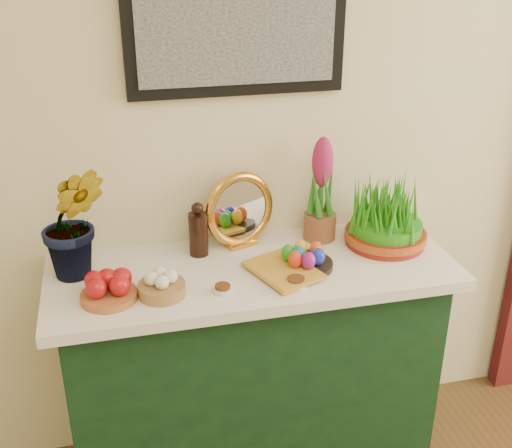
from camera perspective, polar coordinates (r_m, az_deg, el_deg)
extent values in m
cube|color=beige|center=(2.37, 7.80, 10.06)|extent=(4.00, 0.04, 2.70)
cube|color=black|center=(2.18, -1.77, 18.31)|extent=(0.74, 0.03, 0.54)
cube|color=#A5A5A5|center=(2.16, -1.67, 18.25)|extent=(0.66, 0.01, 0.46)
cube|color=#14371A|center=(2.47, -0.28, -13.16)|extent=(1.30, 0.45, 0.85)
cube|color=white|center=(2.23, -0.30, -4.13)|extent=(1.40, 0.55, 0.04)
imported|color=#287B21|center=(2.13, -16.08, 1.69)|extent=(0.26, 0.23, 0.51)
cylinder|color=#A9592D|center=(2.07, -12.92, -6.27)|extent=(0.19, 0.19, 0.02)
cylinder|color=#9E7A40|center=(2.06, -8.37, -5.76)|extent=(0.16, 0.16, 0.04)
cylinder|color=black|center=(2.26, -5.14, -0.91)|extent=(0.07, 0.07, 0.16)
sphere|color=black|center=(2.22, -5.24, 1.40)|extent=(0.04, 0.04, 0.04)
cube|color=gold|center=(2.35, -1.33, -1.74)|extent=(0.12, 0.09, 0.02)
torus|color=gold|center=(2.30, -1.44, 1.32)|extent=(0.28, 0.15, 0.28)
cylinder|color=silver|center=(2.30, -1.42, 1.27)|extent=(0.21, 0.10, 0.21)
imported|color=gold|center=(2.11, 0.47, -4.78)|extent=(0.24, 0.28, 0.03)
cylinder|color=silver|center=(2.06, -2.98, -5.87)|extent=(0.06, 0.06, 0.02)
cylinder|color=#592D14|center=(2.05, -2.99, -5.56)|extent=(0.05, 0.05, 0.01)
cylinder|color=silver|center=(2.10, 3.56, -5.26)|extent=(0.07, 0.07, 0.02)
cylinder|color=#592D14|center=(2.09, 3.57, -4.92)|extent=(0.06, 0.06, 0.01)
cylinder|color=black|center=(2.21, 4.26, -3.62)|extent=(0.26, 0.26, 0.02)
ellipsoid|color=red|center=(2.15, 3.52, -3.15)|extent=(0.05, 0.05, 0.06)
ellipsoid|color=#192FB1|center=(2.17, 5.54, -2.91)|extent=(0.05, 0.05, 0.06)
ellipsoid|color=gold|center=(2.22, 3.99, -2.20)|extent=(0.05, 0.05, 0.06)
ellipsoid|color=#28921A|center=(2.19, 2.89, -2.58)|extent=(0.05, 0.05, 0.06)
ellipsoid|color=#EA4D1B|center=(2.22, 5.37, -2.29)|extent=(0.05, 0.05, 0.06)
ellipsoid|color=#901A83|center=(2.14, 4.69, -3.27)|extent=(0.05, 0.05, 0.06)
ellipsoid|color=#0B6F8B|center=(2.18, 3.79, -2.73)|extent=(0.05, 0.05, 0.06)
cylinder|color=brown|center=(2.40, 5.67, -0.17)|extent=(0.12, 0.12, 0.10)
ellipsoid|color=#B32358|center=(2.30, 5.93, 5.50)|extent=(0.08, 0.08, 0.19)
cylinder|color=maroon|center=(2.40, 11.40, -1.16)|extent=(0.29, 0.29, 0.05)
cylinder|color=maroon|center=(2.39, 11.42, -0.93)|extent=(0.30, 0.30, 0.03)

